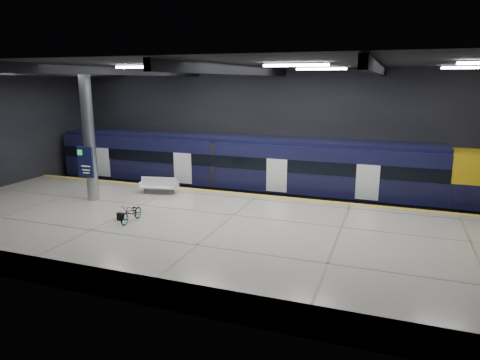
% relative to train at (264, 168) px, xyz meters
% --- Properties ---
extents(ground, '(30.00, 30.00, 0.00)m').
position_rel_train_xyz_m(ground, '(0.50, -5.50, -2.06)').
color(ground, black).
rests_on(ground, ground).
extents(room_shell, '(30.10, 16.10, 8.05)m').
position_rel_train_xyz_m(room_shell, '(0.50, -5.49, 3.66)').
color(room_shell, black).
rests_on(room_shell, ground).
extents(platform, '(30.00, 11.00, 1.10)m').
position_rel_train_xyz_m(platform, '(0.50, -8.00, -1.51)').
color(platform, beige).
rests_on(platform, ground).
extents(safety_strip, '(30.00, 0.40, 0.01)m').
position_rel_train_xyz_m(safety_strip, '(0.50, -2.75, -0.95)').
color(safety_strip, gold).
rests_on(safety_strip, platform).
extents(rails, '(30.00, 1.52, 0.16)m').
position_rel_train_xyz_m(rails, '(0.50, 0.00, -1.98)').
color(rails, gray).
rests_on(rails, ground).
extents(train, '(29.40, 2.84, 3.79)m').
position_rel_train_xyz_m(train, '(0.00, 0.00, 0.00)').
color(train, black).
rests_on(train, ground).
extents(bench, '(2.21, 1.24, 0.92)m').
position_rel_train_xyz_m(bench, '(-4.86, -4.18, -0.63)').
color(bench, '#595B60').
rests_on(bench, platform).
extents(bicycle, '(0.56, 1.58, 0.83)m').
position_rel_train_xyz_m(bicycle, '(-3.46, -8.98, -0.55)').
color(bicycle, '#99999E').
rests_on(bicycle, platform).
extents(pannier_bag, '(0.32, 0.21, 0.35)m').
position_rel_train_xyz_m(pannier_bag, '(-4.06, -8.98, -0.78)').
color(pannier_bag, black).
rests_on(pannier_bag, platform).
extents(info_column, '(0.90, 0.78, 6.90)m').
position_rel_train_xyz_m(info_column, '(-7.50, -6.52, 2.40)').
color(info_column, '#9EA0A5').
rests_on(info_column, platform).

